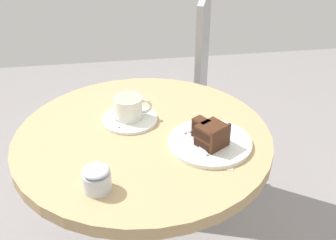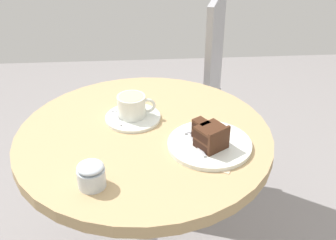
{
  "view_description": "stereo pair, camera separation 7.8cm",
  "coord_description": "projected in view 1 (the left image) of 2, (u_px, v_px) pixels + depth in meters",
  "views": [
    {
      "loc": [
        -0.07,
        -1.01,
        1.38
      ],
      "look_at": [
        0.07,
        0.0,
        0.76
      ],
      "focal_mm": 45.0,
      "sensor_mm": 36.0,
      "label": 1
    },
    {
      "loc": [
        0.0,
        -1.01,
        1.38
      ],
      "look_at": [
        0.07,
        0.0,
        0.76
      ],
      "focal_mm": 45.0,
      "sensor_mm": 36.0,
      "label": 2
    }
  ],
  "objects": [
    {
      "name": "cafe_table",
      "position": [
        144.0,
        168.0,
        1.27
      ],
      "size": [
        0.74,
        0.74,
        0.72
      ],
      "color": "tan",
      "rests_on": "ground"
    },
    {
      "name": "saucer",
      "position": [
        130.0,
        119.0,
        1.27
      ],
      "size": [
        0.17,
        0.17,
        0.01
      ],
      "color": "silver",
      "rests_on": "cafe_table"
    },
    {
      "name": "coffee_cup",
      "position": [
        129.0,
        107.0,
        1.25
      ],
      "size": [
        0.11,
        0.08,
        0.07
      ],
      "color": "silver",
      "rests_on": "saucer"
    },
    {
      "name": "teaspoon",
      "position": [
        112.0,
        117.0,
        1.27
      ],
      "size": [
        0.04,
        0.1,
        0.0
      ],
      "rotation": [
        0.0,
        0.0,
        1.83
      ],
      "color": "#B7B7BC",
      "rests_on": "saucer"
    },
    {
      "name": "cake_plate",
      "position": [
        210.0,
        143.0,
        1.16
      ],
      "size": [
        0.23,
        0.23,
        0.01
      ],
      "color": "silver",
      "rests_on": "cafe_table"
    },
    {
      "name": "cake_slice",
      "position": [
        211.0,
        134.0,
        1.13
      ],
      "size": [
        0.1,
        0.11,
        0.07
      ],
      "rotation": [
        0.0,
        0.0,
        2.15
      ],
      "color": "black",
      "rests_on": "cake_plate"
    },
    {
      "name": "fork",
      "position": [
        191.0,
        136.0,
        1.17
      ],
      "size": [
        0.06,
        0.15,
        0.0
      ],
      "rotation": [
        0.0,
        0.0,
        1.84
      ],
      "color": "#B7B7BC",
      "rests_on": "cake_plate"
    },
    {
      "name": "napkin",
      "position": [
        212.0,
        152.0,
        1.13
      ],
      "size": [
        0.17,
        0.17,
        0.0
      ],
      "rotation": [
        0.0,
        0.0,
        2.65
      ],
      "color": "beige",
      "rests_on": "cafe_table"
    },
    {
      "name": "cafe_chair",
      "position": [
        181.0,
        85.0,
        1.81
      ],
      "size": [
        0.48,
        0.48,
        0.96
      ],
      "rotation": [
        0.0,
        0.0,
        4.39
      ],
      "color": "#9E9EA3",
      "rests_on": "ground"
    },
    {
      "name": "sugar_pot",
      "position": [
        97.0,
        179.0,
        0.98
      ],
      "size": [
        0.07,
        0.07,
        0.07
      ],
      "color": "silver",
      "rests_on": "cafe_table"
    }
  ]
}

